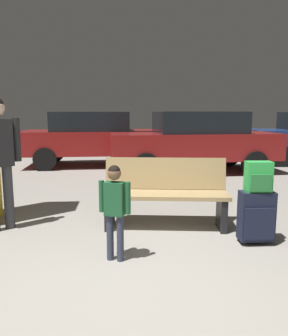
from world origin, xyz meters
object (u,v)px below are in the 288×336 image
Objects in this scene: suitcase at (256,216)px; parked_car_near at (194,140)px; backpack_bright at (259,177)px; child at (115,203)px; parked_car_far at (95,137)px; bench at (165,193)px.

suitcase is 0.14× the size of parked_car_near.
child is at bearing -168.24° from backpack_bright.
parked_car_far is (-2.25, 6.07, 0.48)m from suitcase.
bench is 5.57m from parked_car_far.
suitcase is 0.14× the size of parked_car_far.
parked_car_far is (-2.56, 1.27, 0.00)m from parked_car_near.
backpack_bright is (0.95, -0.67, 0.33)m from bench.
backpack_bright is 0.08× the size of parked_car_near.
parked_car_near is 2.86m from parked_car_far.
backpack_bright is 6.47m from parked_car_far.
parked_car_near is at bearing 86.20° from backpack_bright.
parked_car_near is (0.32, 4.80, 0.03)m from backpack_bright.
bench is 1.21m from backpack_bright.
suitcase is 1.64m from child.
suitcase is at bearing 11.77° from child.
bench is 0.39× the size of parked_car_near.
backpack_bright is at bearing -127.52° from suitcase.
parked_car_far is at bearing 103.52° from bench.
parked_car_far reaches higher than backpack_bright.
parked_car_near reaches higher than suitcase.
parked_car_far reaches higher than suitcase.
child is 0.23× the size of parked_car_far.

